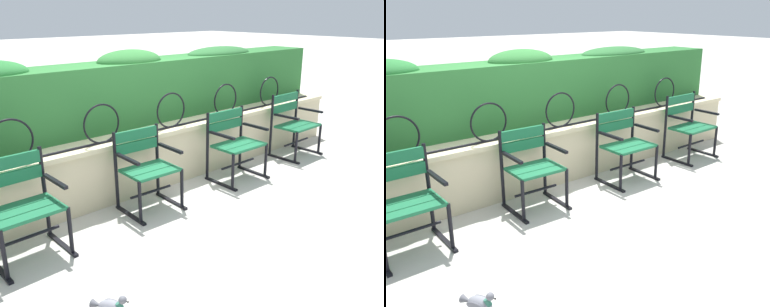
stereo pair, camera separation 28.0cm
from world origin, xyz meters
TOP-DOWN VIEW (x-y plane):
  - ground_plane at (0.00, 0.00)m, footprint 60.00×60.00m
  - stone_wall at (0.00, 0.74)m, footprint 6.52×0.41m
  - iron_arch_fence at (-0.22, 0.66)m, footprint 6.00×0.02m
  - hedge_row at (-0.00, 1.20)m, footprint 6.39×0.58m
  - park_chair_leftmost at (-1.76, 0.24)m, footprint 0.60×0.53m
  - park_chair_centre_left at (-0.45, 0.29)m, footprint 0.58×0.54m
  - park_chair_centre_right at (0.85, 0.25)m, footprint 0.64×0.53m
  - park_chair_rightmost at (2.15, 0.29)m, footprint 0.65×0.53m
  - pigeon_near_chairs at (-1.67, -0.96)m, footprint 0.19×0.27m

SIDE VIEW (x-z plane):
  - ground_plane at x=0.00m, z-range 0.00..0.00m
  - pigeon_near_chairs at x=-1.67m, z-range 0.00..0.22m
  - stone_wall at x=0.00m, z-range 0.00..0.68m
  - park_chair_centre_left at x=-0.45m, z-range 0.04..0.87m
  - park_chair_centre_right at x=0.85m, z-range 0.04..0.88m
  - park_chair_leftmost at x=-1.76m, z-range 0.03..0.90m
  - park_chair_rightmost at x=2.15m, z-range 0.03..0.91m
  - iron_arch_fence at x=-0.22m, z-range 0.65..1.07m
  - hedge_row at x=0.00m, z-range 0.65..1.53m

